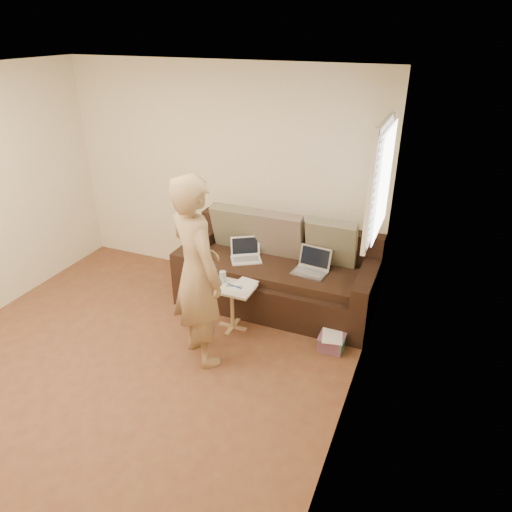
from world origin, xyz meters
The scene contains 17 objects.
floor centered at (0.00, 0.00, 0.00)m, with size 4.50×4.50×0.00m, color brown.
ceiling centered at (0.00, 0.00, 2.60)m, with size 4.50×4.50×0.00m, color white.
wall_back centered at (0.00, 2.25, 1.30)m, with size 4.00×4.00×0.00m, color beige.
wall_right centered at (2.00, 0.00, 1.30)m, with size 4.50×4.50×0.00m, color beige.
window_blinds centered at (1.95, 1.50, 1.70)m, with size 0.12×0.88×1.08m, color white, non-canonical shape.
sofa centered at (0.90, 1.77, 0.42)m, with size 2.20×0.95×0.85m, color black, non-canonical shape.
pillow_left centered at (0.30, 1.98, 0.79)m, with size 0.55×0.14×0.55m, color #69644D, non-canonical shape.
pillow_mid centered at (0.85, 1.97, 0.79)m, with size 0.55×0.14×0.55m, color brown, non-canonical shape.
pillow_right centered at (1.45, 1.99, 0.79)m, with size 0.55×0.14×0.55m, color #69644D, non-canonical shape.
laptop_silver centered at (1.30, 1.71, 0.52)m, with size 0.36×0.26×0.24m, color #B7BABC, non-canonical shape.
laptop_white centered at (0.54, 1.73, 0.52)m, with size 0.34×0.24×0.24m, color white, non-canonical shape.
person centered at (0.55, 0.61, 0.93)m, with size 0.68×0.46×1.86m, color #9E8756.
side_table centered at (0.63, 1.15, 0.25)m, with size 0.46×0.32×0.51m, color silver, non-canonical shape.
drinking_glass centered at (0.50, 1.21, 0.57)m, with size 0.07×0.07×0.12m, color silver, non-canonical shape.
scissors centered at (0.66, 1.16, 0.52)m, with size 0.18×0.10×0.02m, color silver, non-canonical shape.
paper_on_table centered at (0.73, 1.22, 0.51)m, with size 0.21×0.30×0.00m, color white, non-canonical shape.
striped_box centered at (1.71, 1.20, 0.08)m, with size 0.26×0.26×0.16m, color #D41F75, non-canonical shape.
Camera 1 is at (2.45, -2.59, 2.96)m, focal length 32.70 mm.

